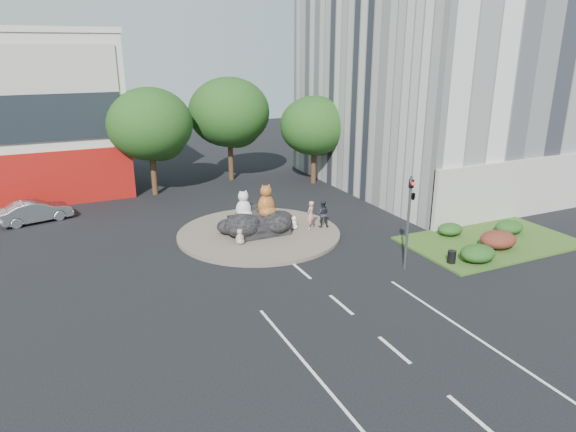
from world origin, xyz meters
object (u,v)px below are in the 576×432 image
(pedestrian_pink, at_px, (310,215))
(pedestrian_dark, at_px, (322,214))
(kitten_calico, at_px, (240,236))
(parked_car, at_px, (35,211))
(kitten_white, at_px, (294,222))
(cat_tabby, at_px, (266,200))
(cat_white, at_px, (243,205))
(litter_bin, at_px, (452,257))

(pedestrian_pink, height_order, pedestrian_dark, pedestrian_pink)
(kitten_calico, xyz_separation_m, pedestrian_dark, (5.74, 0.60, 0.40))
(parked_car, bearing_deg, kitten_white, -135.02)
(cat_tabby, distance_m, kitten_calico, 3.10)
(pedestrian_dark, bearing_deg, cat_tabby, 9.62)
(cat_white, bearing_deg, litter_bin, -44.04)
(pedestrian_dark, bearing_deg, litter_bin, 138.92)
(parked_car, bearing_deg, cat_white, -139.24)
(kitten_calico, height_order, kitten_white, kitten_calico)
(pedestrian_dark, bearing_deg, pedestrian_pink, 24.93)
(kitten_calico, height_order, pedestrian_pink, pedestrian_pink)
(cat_tabby, xyz_separation_m, litter_bin, (7.06, -8.66, -1.68))
(kitten_white, bearing_deg, pedestrian_pink, -69.85)
(cat_tabby, distance_m, pedestrian_pink, 2.95)
(cat_white, relative_size, pedestrian_dark, 1.05)
(parked_car, height_order, litter_bin, parked_car)
(cat_tabby, relative_size, litter_bin, 3.06)
(cat_tabby, height_order, pedestrian_pink, cat_tabby)
(litter_bin, bearing_deg, cat_tabby, 129.19)
(cat_white, height_order, kitten_white, cat_white)
(cat_white, height_order, kitten_calico, cat_white)
(litter_bin, bearing_deg, parked_car, 139.56)
(cat_tabby, xyz_separation_m, kitten_calico, (-2.28, -1.49, -1.47))
(cat_tabby, bearing_deg, parked_car, 145.06)
(cat_white, distance_m, pedestrian_pink, 4.26)
(cat_white, relative_size, litter_bin, 2.69)
(pedestrian_pink, relative_size, parked_car, 0.40)
(kitten_calico, distance_m, pedestrian_pink, 4.94)
(kitten_white, bearing_deg, parked_car, 101.03)
(kitten_calico, xyz_separation_m, litter_bin, (9.34, -7.17, -0.21))
(cat_tabby, relative_size, parked_car, 0.47)
(kitten_white, bearing_deg, cat_tabby, 115.28)
(kitten_white, relative_size, litter_bin, 1.29)
(cat_tabby, height_order, litter_bin, cat_tabby)
(pedestrian_dark, bearing_deg, cat_white, 12.18)
(cat_tabby, relative_size, kitten_calico, 2.23)
(cat_white, relative_size, kitten_white, 2.08)
(pedestrian_dark, relative_size, litter_bin, 2.57)
(kitten_calico, relative_size, litter_bin, 1.38)
(kitten_white, relative_size, pedestrian_pink, 0.49)
(pedestrian_pink, xyz_separation_m, pedestrian_dark, (0.85, 0.01, -0.03))
(pedestrian_pink, bearing_deg, kitten_white, -58.91)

